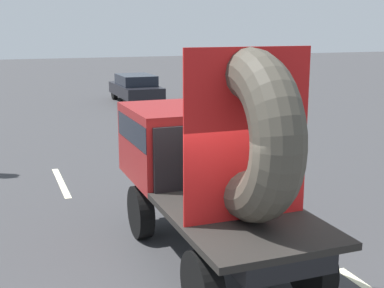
{
  "coord_description": "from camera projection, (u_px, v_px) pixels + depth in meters",
  "views": [
    {
      "loc": [
        -3.3,
        -6.58,
        3.9
      ],
      "look_at": [
        -0.04,
        1.99,
        1.83
      ],
      "focal_mm": 49.05,
      "sensor_mm": 36.0,
      "label": 1
    }
  ],
  "objects": [
    {
      "name": "distant_sedan",
      "position": [
        136.0,
        87.0,
        27.22
      ],
      "size": [
        1.89,
        4.4,
        1.44
      ],
      "color": "black",
      "rests_on": "ground_plane"
    },
    {
      "name": "ground_plane",
      "position": [
        241.0,
        287.0,
        8.0
      ],
      "size": [
        120.0,
        120.0,
        0.0
      ],
      "primitive_type": "plane",
      "color": "#38383A"
    },
    {
      "name": "lane_dash_left_far",
      "position": [
        61.0,
        182.0,
        13.35
      ],
      "size": [
        0.16,
        2.72,
        0.01
      ],
      "primitive_type": "cube",
      "rotation": [
        0.0,
        0.0,
        1.57
      ],
      "color": "beige",
      "rests_on": "ground_plane"
    },
    {
      "name": "flatbed_truck",
      "position": [
        206.0,
        155.0,
        8.78
      ],
      "size": [
        2.02,
        5.01,
        3.63
      ],
      "color": "black",
      "rests_on": "ground_plane"
    },
    {
      "name": "lane_dash_right_far",
      "position": [
        189.0,
        164.0,
        15.08
      ],
      "size": [
        0.16,
        2.36,
        0.01
      ],
      "primitive_type": "cube",
      "rotation": [
        0.0,
        0.0,
        1.57
      ],
      "color": "beige",
      "rests_on": "ground_plane"
    }
  ]
}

